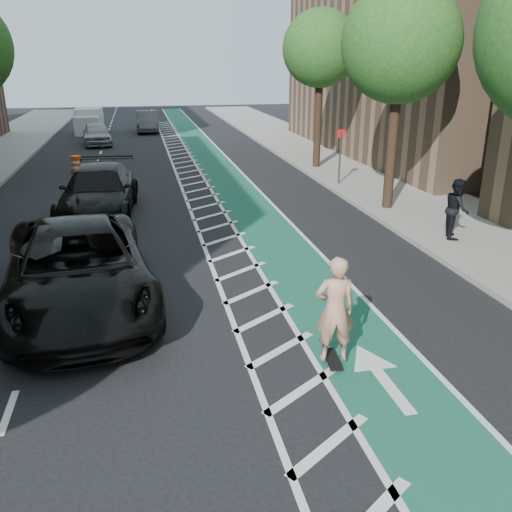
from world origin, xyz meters
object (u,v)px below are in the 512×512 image
object	(u,v)px
skateboarder	(335,309)
suv_far	(99,192)
barrel_a	(105,211)
suv_near	(78,268)

from	to	relation	value
skateboarder	suv_far	xyz separation A→B (m)	(-4.70, 11.35, -0.23)
suv_far	barrel_a	bearing A→B (deg)	-73.25
suv_near	suv_far	bearing A→B (deg)	83.26
suv_far	barrel_a	xyz separation A→B (m)	(0.20, -0.93, -0.45)
suv_near	suv_far	xyz separation A→B (m)	(0.00, 7.82, -0.06)
skateboarder	barrel_a	bearing A→B (deg)	-59.50
suv_near	suv_far	distance (m)	7.82
barrel_a	suv_far	bearing A→B (deg)	102.13
suv_near	skateboarder	bearing A→B (deg)	-43.69
skateboarder	suv_far	distance (m)	12.29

